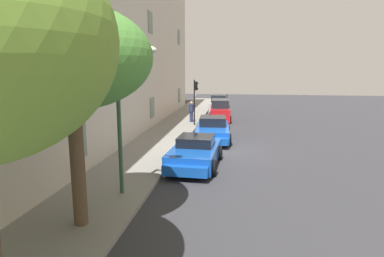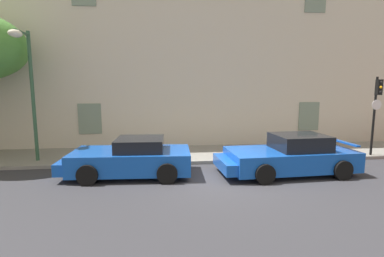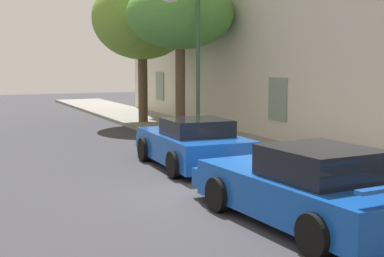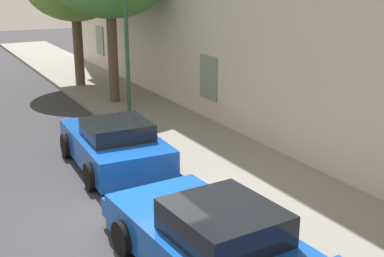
{
  "view_description": "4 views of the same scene",
  "coord_description": "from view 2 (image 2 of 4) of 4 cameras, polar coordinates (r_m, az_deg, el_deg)",
  "views": [
    {
      "loc": [
        -17.85,
        -1.01,
        4.47
      ],
      "look_at": [
        -0.07,
        1.47,
        1.17
      ],
      "focal_mm": 30.72,
      "sensor_mm": 36.0,
      "label": 1
    },
    {
      "loc": [
        -2.23,
        -9.39,
        3.16
      ],
      "look_at": [
        -0.97,
        2.08,
        1.5
      ],
      "focal_mm": 27.06,
      "sensor_mm": 36.0,
      "label": 2
    },
    {
      "loc": [
        10.3,
        -5.31,
        2.89
      ],
      "look_at": [
        -2.28,
        0.42,
        1.2
      ],
      "focal_mm": 50.9,
      "sensor_mm": 36.0,
      "label": 3
    },
    {
      "loc": [
        9.16,
        -3.52,
        5.06
      ],
      "look_at": [
        -1.58,
        2.36,
        1.31
      ],
      "focal_mm": 47.66,
      "sensor_mm": 36.0,
      "label": 4
    }
  ],
  "objects": [
    {
      "name": "ground_plane",
      "position": [
        10.16,
        6.82,
        -9.98
      ],
      "size": [
        80.0,
        80.0,
        0.0
      ],
      "primitive_type": "plane",
      "color": "#333338"
    },
    {
      "name": "building_facade",
      "position": [
        16.84,
        1.56,
        20.15
      ],
      "size": [
        42.72,
        3.77,
        13.24
      ],
      "color": "beige",
      "rests_on": "ground"
    },
    {
      "name": "sportscar_yellow_flank",
      "position": [
        11.2,
        18.08,
        -5.31
      ],
      "size": [
        5.05,
        2.46,
        1.43
      ],
      "color": "#144CB2",
      "rests_on": "ground"
    },
    {
      "name": "sportscar_red_lead",
      "position": [
        10.67,
        -12.6,
        -5.86
      ],
      "size": [
        4.59,
        2.39,
        1.35
      ],
      "color": "#144CB2",
      "rests_on": "ground"
    },
    {
      "name": "traffic_light",
      "position": [
        14.91,
        32.59,
        4.37
      ],
      "size": [
        0.44,
        0.36,
        3.45
      ],
      "color": "black",
      "rests_on": "sidewalk"
    },
    {
      "name": "sidewalk",
      "position": [
        13.6,
        3.33,
        -4.93
      ],
      "size": [
        60.0,
        3.26,
        0.14
      ],
      "primitive_type": "cube",
      "color": "gray",
      "rests_on": "ground"
    },
    {
      "name": "street_lamp",
      "position": [
        12.96,
        -29.93,
        9.8
      ],
      "size": [
        0.44,
        1.42,
        5.18
      ],
      "color": "#2D5138",
      "rests_on": "sidewalk"
    }
  ]
}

